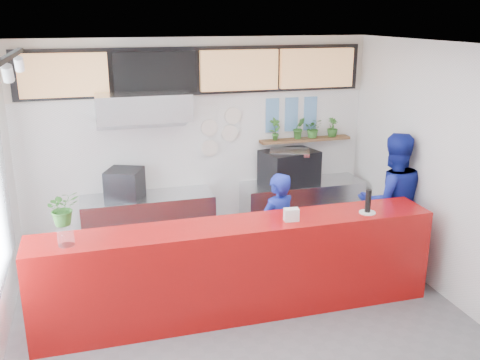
{
  "coord_description": "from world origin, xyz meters",
  "views": [
    {
      "loc": [
        -1.48,
        -4.83,
        3.28
      ],
      "look_at": [
        0.1,
        0.7,
        1.5
      ],
      "focal_mm": 40.0,
      "sensor_mm": 36.0,
      "label": 1
    }
  ],
  "objects_px": {
    "service_counter": "(239,269)",
    "staff_center": "(277,231)",
    "espresso_machine": "(289,167)",
    "pepper_mill": "(368,201)",
    "staff_right": "(391,202)",
    "panini_oven": "(125,184)"
  },
  "relations": [
    {
      "from": "service_counter",
      "to": "staff_center",
      "type": "relative_size",
      "value": 3.04
    },
    {
      "from": "espresso_machine",
      "to": "pepper_mill",
      "type": "bearing_deg",
      "value": -95.67
    },
    {
      "from": "espresso_machine",
      "to": "staff_center",
      "type": "bearing_deg",
      "value": -129.22
    },
    {
      "from": "staff_center",
      "to": "pepper_mill",
      "type": "bearing_deg",
      "value": 122.76
    },
    {
      "from": "staff_right",
      "to": "pepper_mill",
      "type": "distance_m",
      "value": 1.08
    },
    {
      "from": "espresso_machine",
      "to": "pepper_mill",
      "type": "distance_m",
      "value": 1.92
    },
    {
      "from": "staff_center",
      "to": "pepper_mill",
      "type": "relative_size",
      "value": 5.53
    },
    {
      "from": "service_counter",
      "to": "staff_center",
      "type": "xyz_separation_m",
      "value": [
        0.63,
        0.5,
        0.19
      ]
    },
    {
      "from": "service_counter",
      "to": "panini_oven",
      "type": "height_order",
      "value": "panini_oven"
    },
    {
      "from": "staff_right",
      "to": "espresso_machine",
      "type": "bearing_deg",
      "value": -40.62
    },
    {
      "from": "panini_oven",
      "to": "staff_right",
      "type": "distance_m",
      "value": 3.57
    },
    {
      "from": "service_counter",
      "to": "staff_center",
      "type": "height_order",
      "value": "staff_center"
    },
    {
      "from": "panini_oven",
      "to": "espresso_machine",
      "type": "height_order",
      "value": "espresso_machine"
    },
    {
      "from": "panini_oven",
      "to": "pepper_mill",
      "type": "bearing_deg",
      "value": -12.98
    },
    {
      "from": "staff_center",
      "to": "pepper_mill",
      "type": "height_order",
      "value": "staff_center"
    },
    {
      "from": "service_counter",
      "to": "staff_center",
      "type": "bearing_deg",
      "value": 38.52
    },
    {
      "from": "espresso_machine",
      "to": "pepper_mill",
      "type": "height_order",
      "value": "espresso_machine"
    },
    {
      "from": "service_counter",
      "to": "staff_right",
      "type": "height_order",
      "value": "staff_right"
    },
    {
      "from": "service_counter",
      "to": "pepper_mill",
      "type": "bearing_deg",
      "value": -3.72
    },
    {
      "from": "service_counter",
      "to": "pepper_mill",
      "type": "relative_size",
      "value": 16.83
    },
    {
      "from": "panini_oven",
      "to": "espresso_machine",
      "type": "relative_size",
      "value": 0.58
    },
    {
      "from": "espresso_machine",
      "to": "staff_right",
      "type": "distance_m",
      "value": 1.57
    }
  ]
}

